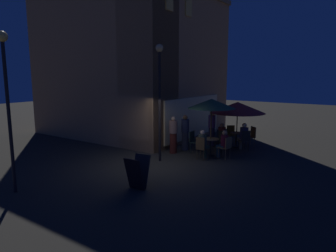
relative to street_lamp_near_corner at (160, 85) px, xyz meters
The scene contains 24 objects.
ground_plane 3.14m from the street_lamp_near_corner, 168.37° to the right, with size 60.00×60.00×0.00m, color #292722.
cafe_building 4.95m from the street_lamp_near_corner, 50.29° to the left, with size 7.80×9.03×8.63m.
street_lamp_near_corner is the anchor object (origin of this frame).
street_lamp_down_street 5.41m from the street_lamp_near_corner, 162.45° to the left, with size 0.30×0.30×4.66m.
menu_sandwich_board 4.06m from the street_lamp_near_corner, 156.79° to the right, with size 0.73×0.61×1.01m.
cafe_table_0 5.04m from the street_lamp_near_corner, 22.92° to the right, with size 0.64×0.64×0.71m.
cafe_table_1 3.42m from the street_lamp_near_corner, 35.80° to the right, with size 0.71×0.71×0.75m.
patio_umbrella_0 4.48m from the street_lamp_near_corner, 22.92° to the right, with size 2.58×2.58×2.19m.
patio_umbrella_1 2.45m from the street_lamp_near_corner, 35.80° to the right, with size 2.01×2.01×2.46m.
cafe_chair_0 5.41m from the street_lamp_near_corner, 13.73° to the right, with size 0.57×0.57×0.91m.
cafe_chair_1 4.39m from the street_lamp_near_corner, 17.91° to the right, with size 0.54×0.54×0.87m.
cafe_chair_2 4.84m from the street_lamp_near_corner, 33.63° to the right, with size 0.58×0.58×0.96m.
cafe_chair_3 5.68m from the street_lamp_near_corner, 25.63° to the right, with size 0.61×0.61×0.96m.
cafe_chair_4 3.01m from the street_lamp_near_corner, 52.29° to the right, with size 0.40×0.40×0.96m.
cafe_chair_5 3.71m from the street_lamp_near_corner, 50.96° to the right, with size 0.50×0.50×0.93m.
cafe_chair_6 3.99m from the street_lamp_near_corner, 28.48° to the right, with size 0.49×0.49×0.94m.
cafe_chair_7 3.14m from the street_lamp_near_corner, 15.43° to the right, with size 0.41×0.41×0.97m.
patron_seated_0 4.40m from the street_lamp_near_corner, 18.88° to the right, with size 0.53×0.53×1.19m.
patron_seated_1 4.78m from the street_lamp_near_corner, 31.75° to the right, with size 0.54×0.55×1.29m.
patron_seated_2 2.96m from the street_lamp_near_corner, 48.66° to the right, with size 0.54×0.35×1.24m.
patron_seated_3 3.56m from the street_lamp_near_corner, 48.45° to the right, with size 0.37×0.52×1.20m.
patron_standing_4 3.07m from the street_lamp_near_corner, ahead, with size 0.36×0.36×1.65m.
patron_standing_5 2.62m from the street_lamp_near_corner, ahead, with size 0.37×0.37×1.65m.
patron_standing_6 4.26m from the street_lamp_near_corner, ahead, with size 0.35×0.35×1.71m.
Camera 1 is at (-9.09, -6.88, 3.48)m, focal length 32.61 mm.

